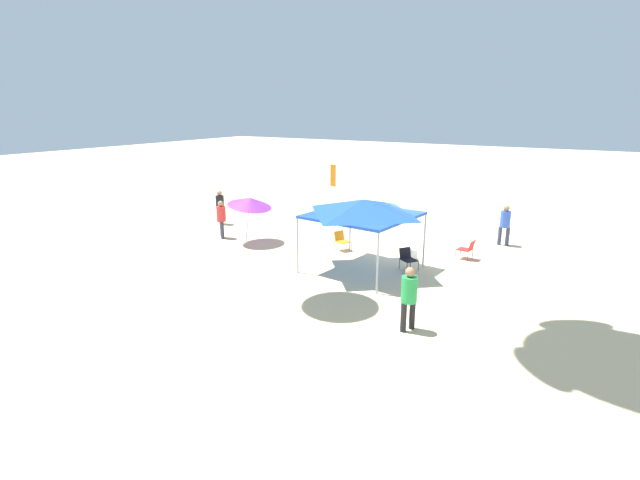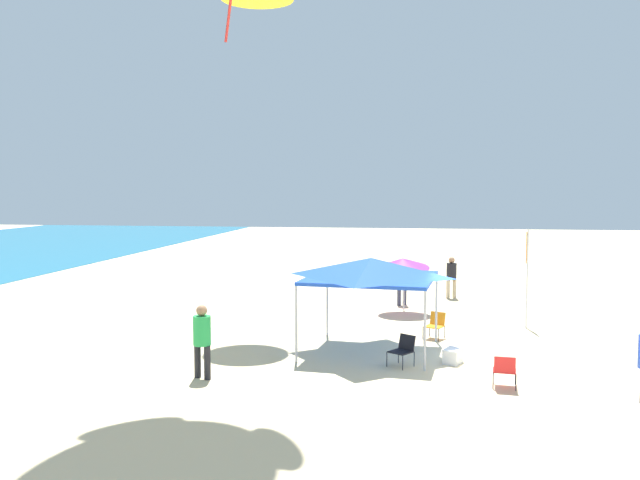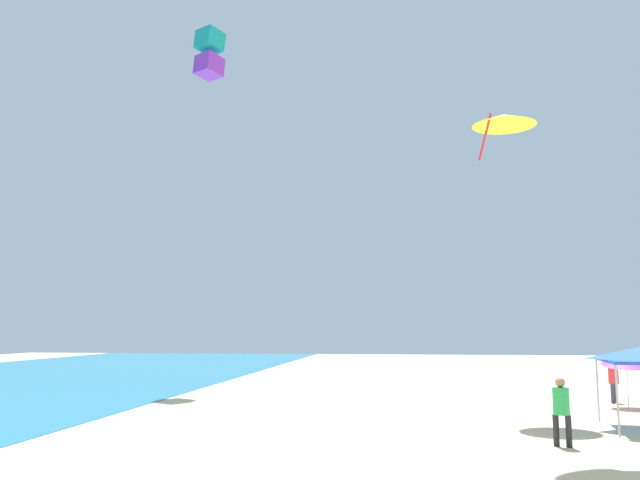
{
  "view_description": "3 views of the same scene",
  "coord_description": "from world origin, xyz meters",
  "px_view_note": "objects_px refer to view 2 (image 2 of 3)",
  "views": [
    {
      "loc": [
        -6.85,
        18.83,
        6.1
      ],
      "look_at": [
        2.08,
        4.07,
        1.27
      ],
      "focal_mm": 26.97,
      "sensor_mm": 36.0,
      "label": 1
    },
    {
      "loc": [
        -18.1,
        1.66,
        4.78
      ],
      "look_at": [
        0.76,
        4.49,
        3.26
      ],
      "focal_mm": 36.86,
      "sensor_mm": 36.0,
      "label": 2
    },
    {
      "loc": [
        -21.72,
        11.19,
        3.21
      ],
      "look_at": [
        -1.23,
        13.83,
        5.98
      ],
      "focal_mm": 36.93,
      "sensor_mm": 36.0,
      "label": 3
    }
  ],
  "objects_px": {
    "canopy_tent": "(371,269)",
    "folding_chair_near_cooler": "(436,324)",
    "cooler_box": "(453,356)",
    "banner_flag": "(527,268)",
    "person_by_tent": "(451,274)",
    "folding_chair_facing_ocean": "(403,348)",
    "person_beachcomber": "(202,335)",
    "person_near_umbrella": "(402,279)",
    "beach_umbrella": "(403,263)",
    "folding_chair_right_of_tent": "(505,369)"
  },
  "relations": [
    {
      "from": "beach_umbrella",
      "to": "person_by_tent",
      "type": "bearing_deg",
      "value": -28.46
    },
    {
      "from": "person_near_umbrella",
      "to": "banner_flag",
      "type": "bearing_deg",
      "value": 91.53
    },
    {
      "from": "canopy_tent",
      "to": "person_by_tent",
      "type": "xyz_separation_m",
      "value": [
        9.74,
        -2.79,
        -1.36
      ]
    },
    {
      "from": "canopy_tent",
      "to": "beach_umbrella",
      "type": "height_order",
      "value": "canopy_tent"
    },
    {
      "from": "folding_chair_facing_ocean",
      "to": "folding_chair_near_cooler",
      "type": "bearing_deg",
      "value": 108.98
    },
    {
      "from": "cooler_box",
      "to": "folding_chair_right_of_tent",
      "type": "bearing_deg",
      "value": -152.31
    },
    {
      "from": "beach_umbrella",
      "to": "person_near_umbrella",
      "type": "distance_m",
      "value": 1.92
    },
    {
      "from": "canopy_tent",
      "to": "folding_chair_facing_ocean",
      "type": "height_order",
      "value": "canopy_tent"
    },
    {
      "from": "folding_chair_facing_ocean",
      "to": "person_beachcomber",
      "type": "xyz_separation_m",
      "value": [
        -1.94,
        4.96,
        0.62
      ]
    },
    {
      "from": "cooler_box",
      "to": "person_by_tent",
      "type": "height_order",
      "value": "person_by_tent"
    },
    {
      "from": "folding_chair_near_cooler",
      "to": "person_near_umbrella",
      "type": "bearing_deg",
      "value": 126.37
    },
    {
      "from": "person_beachcomber",
      "to": "person_by_tent",
      "type": "bearing_deg",
      "value": -92.35
    },
    {
      "from": "folding_chair_right_of_tent",
      "to": "banner_flag",
      "type": "xyz_separation_m",
      "value": [
        7.15,
        -1.61,
        1.56
      ]
    },
    {
      "from": "banner_flag",
      "to": "person_by_tent",
      "type": "relative_size",
      "value": 1.88
    },
    {
      "from": "cooler_box",
      "to": "person_near_umbrella",
      "type": "xyz_separation_m",
      "value": [
        8.79,
        1.61,
        0.86
      ]
    },
    {
      "from": "beach_umbrella",
      "to": "canopy_tent",
      "type": "bearing_deg",
      "value": 172.57
    },
    {
      "from": "banner_flag",
      "to": "person_by_tent",
      "type": "bearing_deg",
      "value": 21.38
    },
    {
      "from": "cooler_box",
      "to": "banner_flag",
      "type": "bearing_deg",
      "value": -28.16
    },
    {
      "from": "folding_chair_near_cooler",
      "to": "person_by_tent",
      "type": "height_order",
      "value": "person_by_tent"
    },
    {
      "from": "person_beachcomber",
      "to": "person_near_umbrella",
      "type": "height_order",
      "value": "person_beachcomber"
    },
    {
      "from": "cooler_box",
      "to": "person_beachcomber",
      "type": "height_order",
      "value": "person_beachcomber"
    },
    {
      "from": "canopy_tent",
      "to": "folding_chair_near_cooler",
      "type": "distance_m",
      "value": 3.35
    },
    {
      "from": "beach_umbrella",
      "to": "folding_chair_facing_ocean",
      "type": "xyz_separation_m",
      "value": [
        -7.51,
        -0.2,
        -1.44
      ]
    },
    {
      "from": "canopy_tent",
      "to": "person_by_tent",
      "type": "relative_size",
      "value": 2.18
    },
    {
      "from": "folding_chair_right_of_tent",
      "to": "cooler_box",
      "type": "bearing_deg",
      "value": -55.66
    },
    {
      "from": "beach_umbrella",
      "to": "folding_chair_facing_ocean",
      "type": "distance_m",
      "value": 7.65
    },
    {
      "from": "cooler_box",
      "to": "person_by_tent",
      "type": "xyz_separation_m",
      "value": [
        10.77,
        -0.47,
        0.86
      ]
    },
    {
      "from": "beach_umbrella",
      "to": "person_near_umbrella",
      "type": "height_order",
      "value": "beach_umbrella"
    },
    {
      "from": "cooler_box",
      "to": "banner_flag",
      "type": "relative_size",
      "value": 0.21
    },
    {
      "from": "folding_chair_near_cooler",
      "to": "cooler_box",
      "type": "bearing_deg",
      "value": -57.68
    },
    {
      "from": "canopy_tent",
      "to": "person_near_umbrella",
      "type": "height_order",
      "value": "canopy_tent"
    },
    {
      "from": "person_beachcomber",
      "to": "folding_chair_facing_ocean",
      "type": "bearing_deg",
      "value": -133.76
    },
    {
      "from": "folding_chair_facing_ocean",
      "to": "person_beachcomber",
      "type": "bearing_deg",
      "value": -124.2
    },
    {
      "from": "banner_flag",
      "to": "person_beachcomber",
      "type": "bearing_deg",
      "value": 129.56
    },
    {
      "from": "folding_chair_facing_ocean",
      "to": "canopy_tent",
      "type": "bearing_deg",
      "value": 158.15
    },
    {
      "from": "folding_chair_facing_ocean",
      "to": "banner_flag",
      "type": "xyz_separation_m",
      "value": [
        5.5,
        -4.05,
        1.56
      ]
    },
    {
      "from": "person_near_umbrella",
      "to": "cooler_box",
      "type": "bearing_deg",
      "value": 52.73
    },
    {
      "from": "beach_umbrella",
      "to": "person_beachcomber",
      "type": "relative_size",
      "value": 1.24
    },
    {
      "from": "cooler_box",
      "to": "canopy_tent",
      "type": "bearing_deg",
      "value": 66.15
    },
    {
      "from": "banner_flag",
      "to": "cooler_box",
      "type": "bearing_deg",
      "value": 151.84
    },
    {
      "from": "canopy_tent",
      "to": "person_beachcomber",
      "type": "xyz_separation_m",
      "value": [
        -3.41,
        3.98,
        -1.33
      ]
    },
    {
      "from": "beach_umbrella",
      "to": "person_by_tent",
      "type": "height_order",
      "value": "beach_umbrella"
    },
    {
      "from": "folding_chair_facing_ocean",
      "to": "folding_chair_right_of_tent",
      "type": "distance_m",
      "value": 2.95
    },
    {
      "from": "folding_chair_near_cooler",
      "to": "person_near_umbrella",
      "type": "distance_m",
      "value": 5.98
    },
    {
      "from": "banner_flag",
      "to": "folding_chair_facing_ocean",
      "type": "bearing_deg",
      "value": 143.65
    },
    {
      "from": "folding_chair_facing_ocean",
      "to": "person_beachcomber",
      "type": "height_order",
      "value": "person_beachcomber"
    },
    {
      "from": "canopy_tent",
      "to": "banner_flag",
      "type": "distance_m",
      "value": 6.46
    },
    {
      "from": "beach_umbrella",
      "to": "person_near_umbrella",
      "type": "xyz_separation_m",
      "value": [
        1.72,
        0.07,
        -0.86
      ]
    },
    {
      "from": "beach_umbrella",
      "to": "person_by_tent",
      "type": "xyz_separation_m",
      "value": [
        3.7,
        -2.01,
        -0.86
      ]
    },
    {
      "from": "cooler_box",
      "to": "beach_umbrella",
      "type": "bearing_deg",
      "value": 12.26
    }
  ]
}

